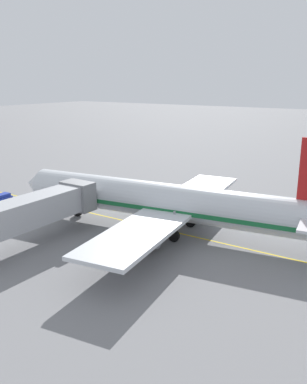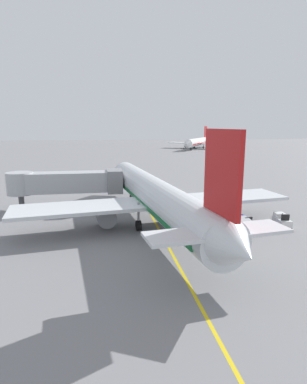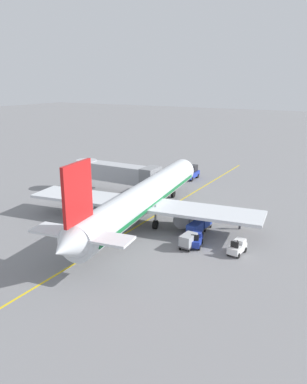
# 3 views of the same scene
# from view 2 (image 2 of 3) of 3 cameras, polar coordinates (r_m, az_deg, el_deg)

# --- Properties ---
(ground_plane) EXTENTS (400.00, 400.00, 0.00)m
(ground_plane) POSITION_cam_2_polar(r_m,az_deg,el_deg) (35.33, 0.57, -5.95)
(ground_plane) COLOR slate
(gate_lead_in_line) EXTENTS (0.24, 80.00, 0.01)m
(gate_lead_in_line) POSITION_cam_2_polar(r_m,az_deg,el_deg) (35.33, 0.57, -5.95)
(gate_lead_in_line) COLOR gold
(gate_lead_in_line) RESTS_ON ground
(parked_airliner) EXTENTS (30.43, 37.32, 10.63)m
(parked_airliner) POSITION_cam_2_polar(r_m,az_deg,el_deg) (34.97, 0.23, -0.73)
(parked_airliner) COLOR silver
(parked_airliner) RESTS_ON ground
(jet_bridge) EXTENTS (14.83, 3.50, 4.98)m
(jet_bridge) POSITION_cam_2_polar(r_m,az_deg,el_deg) (43.32, -15.39, 1.69)
(jet_bridge) COLOR #A8AAAF
(jet_bridge) RESTS_ON ground
(pushback_tractor) EXTENTS (2.35, 4.47, 2.40)m
(pushback_tractor) POSITION_cam_2_polar(r_m,az_deg,el_deg) (57.94, -7.53, 2.17)
(pushback_tractor) COLOR #1E339E
(pushback_tractor) RESTS_ON ground
(baggage_tug_lead) EXTENTS (1.51, 2.61, 1.62)m
(baggage_tug_lead) POSITION_cam_2_polar(r_m,az_deg,el_deg) (37.20, 22.01, -4.78)
(baggage_tug_lead) COLOR silver
(baggage_tug_lead) RESTS_ON ground
(baggage_tug_trailing) EXTENTS (1.57, 2.64, 1.62)m
(baggage_tug_trailing) POSITION_cam_2_polar(r_m,az_deg,el_deg) (41.68, 7.50, -2.24)
(baggage_tug_trailing) COLOR gold
(baggage_tug_trailing) RESTS_ON ground
(baggage_tug_spare) EXTENTS (1.79, 2.71, 1.62)m
(baggage_tug_spare) POSITION_cam_2_polar(r_m,az_deg,el_deg) (34.81, 15.84, -5.47)
(baggage_tug_spare) COLOR #1E339E
(baggage_tug_spare) RESTS_ON ground
(baggage_cart_front) EXTENTS (1.42, 2.93, 1.58)m
(baggage_cart_front) POSITION_cam_2_polar(r_m,az_deg,el_deg) (38.83, 11.12, -3.06)
(baggage_cart_front) COLOR #4C4C51
(baggage_cart_front) RESTS_ON ground
(baggage_cart_second_in_train) EXTENTS (1.42, 2.93, 1.58)m
(baggage_cart_second_in_train) POSITION_cam_2_polar(r_m,az_deg,el_deg) (36.43, 12.47, -4.13)
(baggage_cart_second_in_train) COLOR #4C4C51
(baggage_cart_second_in_train) RESTS_ON ground
(baggage_cart_third_in_train) EXTENTS (1.42, 2.93, 1.58)m
(baggage_cart_third_in_train) POSITION_cam_2_polar(r_m,az_deg,el_deg) (33.71, 15.78, -5.62)
(baggage_cart_third_in_train) COLOR #4C4C51
(baggage_cart_third_in_train) RESTS_ON ground
(ground_crew_wing_walker) EXTENTS (0.27, 0.73, 1.69)m
(ground_crew_wing_walker) POSITION_cam_2_polar(r_m,az_deg,el_deg) (40.99, 2.47, -2.04)
(ground_crew_wing_walker) COLOR #232328
(ground_crew_wing_walker) RESTS_ON ground
(ground_crew_loader) EXTENTS (0.35, 0.71, 1.69)m
(ground_crew_loader) POSITION_cam_2_polar(r_m,az_deg,el_deg) (42.16, 15.03, -2.05)
(ground_crew_loader) COLOR #232328
(ground_crew_loader) RESTS_ON ground
(distant_taxiing_airliner) EXTENTS (26.79, 31.67, 10.10)m
(distant_taxiing_airliner) POSITION_cam_2_polar(r_m,az_deg,el_deg) (149.03, 7.99, 8.87)
(distant_taxiing_airliner) COLOR white
(distant_taxiing_airliner) RESTS_ON ground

